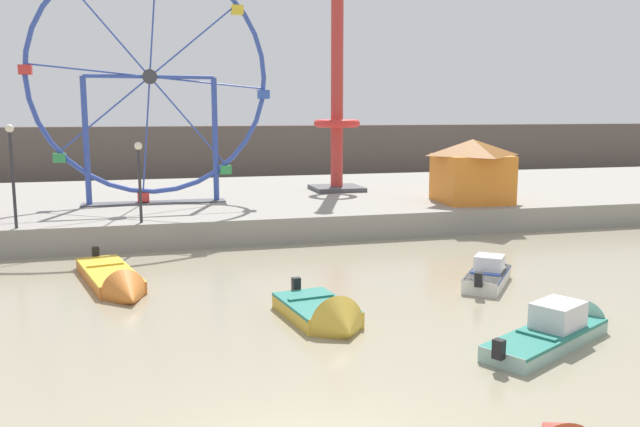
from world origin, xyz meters
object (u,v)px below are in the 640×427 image
motorboat_white_red_stripe (490,273)px  motorboat_mustard_yellow (327,317)px  motorboat_orange_hull (116,283)px  promenade_lamp_far (12,161)px  carnival_booth_orange_canopy (472,170)px  promenade_lamp_near (139,169)px  drop_tower_red_tower (337,111)px  ferris_wheel_blue_frame (150,81)px  motorboat_seafoam (565,327)px

motorboat_white_red_stripe → motorboat_mustard_yellow: (-6.55, -3.01, -0.06)m
motorboat_orange_hull → promenade_lamp_far: (-3.92, 6.06, 3.55)m
carnival_booth_orange_canopy → promenade_lamp_far: promenade_lamp_far is taller
motorboat_mustard_yellow → promenade_lamp_near: 12.76m
drop_tower_red_tower → promenade_lamp_near: 14.16m
ferris_wheel_blue_frame → promenade_lamp_near: bearing=-96.4°
drop_tower_red_tower → motorboat_white_red_stripe: bearing=-88.8°
promenade_lamp_far → ferris_wheel_blue_frame: bearing=47.4°
motorboat_mustard_yellow → ferris_wheel_blue_frame: size_ratio=0.32×
carnival_booth_orange_canopy → motorboat_mustard_yellow: bearing=-125.3°
motorboat_orange_hull → promenade_lamp_near: 6.98m
motorboat_seafoam → ferris_wheel_blue_frame: size_ratio=0.44×
motorboat_seafoam → drop_tower_red_tower: size_ratio=0.44×
motorboat_mustard_yellow → carnival_booth_orange_canopy: carnival_booth_orange_canopy is taller
motorboat_seafoam → promenade_lamp_near: promenade_lamp_near is taller
motorboat_white_red_stripe → motorboat_orange_hull: bearing=118.3°
motorboat_white_red_stripe → motorboat_seafoam: 5.63m
motorboat_white_red_stripe → promenade_lamp_near: bearing=92.1°
ferris_wheel_blue_frame → promenade_lamp_near: size_ratio=3.59×
motorboat_orange_hull → promenade_lamp_far: bearing=-160.6°
motorboat_orange_hull → motorboat_white_red_stripe: motorboat_white_red_stripe is taller
carnival_booth_orange_canopy → promenade_lamp_near: (-16.11, -2.15, 0.57)m
motorboat_white_red_stripe → motorboat_seafoam: bearing=-151.5°
promenade_lamp_near → ferris_wheel_blue_frame: bearing=83.6°
promenade_lamp_near → carnival_booth_orange_canopy: bearing=7.6°
carnival_booth_orange_canopy → promenade_lamp_far: size_ratio=1.02×
drop_tower_red_tower → promenade_lamp_far: drop_tower_red_tower is taller
motorboat_orange_hull → promenade_lamp_near: (0.82, 6.18, 3.13)m
motorboat_white_red_stripe → promenade_lamp_far: (-16.04, 8.29, 3.47)m
motorboat_seafoam → promenade_lamp_near: 17.60m
carnival_booth_orange_canopy → drop_tower_red_tower: bearing=133.0°
motorboat_mustard_yellow → carnival_booth_orange_canopy: size_ratio=0.94×
motorboat_white_red_stripe → ferris_wheel_blue_frame: bearing=75.8°
motorboat_mustard_yellow → promenade_lamp_far: size_ratio=0.95×
motorboat_seafoam → drop_tower_red_tower: (0.66, 22.61, 5.39)m
motorboat_orange_hull → promenade_lamp_near: promenade_lamp_near is taller
motorboat_seafoam → ferris_wheel_blue_frame: ferris_wheel_blue_frame is taller
motorboat_white_red_stripe → carnival_booth_orange_canopy: bearing=14.3°
promenade_lamp_far → motorboat_orange_hull: bearing=-57.1°
carnival_booth_orange_canopy → promenade_lamp_near: bearing=-167.7°
motorboat_seafoam → carnival_booth_orange_canopy: size_ratio=1.26×
ferris_wheel_blue_frame → promenade_lamp_near: 6.88m
drop_tower_red_tower → carnival_booth_orange_canopy: 8.80m
promenade_lamp_far → motorboat_mustard_yellow: bearing=-50.0°
motorboat_orange_hull → promenade_lamp_far: 8.04m
drop_tower_red_tower → promenade_lamp_near: bearing=-141.6°
motorboat_white_red_stripe → ferris_wheel_blue_frame: ferris_wheel_blue_frame is taller
motorboat_orange_hull → motorboat_seafoam: size_ratio=1.17×
motorboat_mustard_yellow → motorboat_orange_hull: bearing=-141.5°
motorboat_mustard_yellow → carnival_booth_orange_canopy: 17.88m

